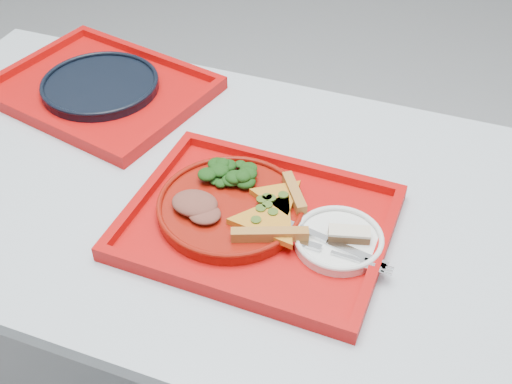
% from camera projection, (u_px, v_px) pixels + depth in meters
% --- Properties ---
extents(table, '(1.60, 0.80, 0.75)m').
position_uv_depth(table, '(245.00, 225.00, 1.24)').
color(table, silver).
rests_on(table, ground).
extents(tray_main, '(0.46, 0.36, 0.01)m').
position_uv_depth(tray_main, '(258.00, 225.00, 1.13)').
color(tray_main, '#B30A09').
rests_on(tray_main, table).
extents(tray_far, '(0.52, 0.44, 0.01)m').
position_uv_depth(tray_far, '(101.00, 91.00, 1.44)').
color(tray_far, '#B30A09').
rests_on(tray_far, table).
extents(dinner_plate, '(0.26, 0.26, 0.02)m').
position_uv_depth(dinner_plate, '(231.00, 208.00, 1.14)').
color(dinner_plate, maroon).
rests_on(dinner_plate, tray_main).
extents(side_plate, '(0.15, 0.15, 0.01)m').
position_uv_depth(side_plate, '(338.00, 241.00, 1.08)').
color(side_plate, white).
rests_on(side_plate, tray_main).
extents(navy_plate, '(0.26, 0.26, 0.02)m').
position_uv_depth(navy_plate, '(100.00, 86.00, 1.44)').
color(navy_plate, black).
rests_on(navy_plate, tray_far).
extents(pizza_slice_a, '(0.17, 0.18, 0.02)m').
position_uv_depth(pizza_slice_a, '(269.00, 219.00, 1.09)').
color(pizza_slice_a, gold).
rests_on(pizza_slice_a, dinner_plate).
extents(pizza_slice_b, '(0.15, 0.14, 0.02)m').
position_uv_depth(pizza_slice_b, '(279.00, 195.00, 1.13)').
color(pizza_slice_b, gold).
rests_on(pizza_slice_b, dinner_plate).
extents(salad_heap, '(0.09, 0.08, 0.04)m').
position_uv_depth(salad_heap, '(231.00, 170.00, 1.17)').
color(salad_heap, black).
rests_on(salad_heap, dinner_plate).
extents(meat_portion, '(0.08, 0.07, 0.02)m').
position_uv_depth(meat_portion, '(195.00, 203.00, 1.11)').
color(meat_portion, brown).
rests_on(meat_portion, dinner_plate).
extents(dessert_bar, '(0.07, 0.05, 0.02)m').
position_uv_depth(dessert_bar, '(349.00, 234.00, 1.07)').
color(dessert_bar, '#502B1A').
rests_on(dessert_bar, side_plate).
extents(knife, '(0.18, 0.05, 0.01)m').
position_uv_depth(knife, '(336.00, 244.00, 1.06)').
color(knife, silver).
rests_on(knife, side_plate).
extents(fork, '(0.19, 0.03, 0.01)m').
position_uv_depth(fork, '(330.00, 251.00, 1.05)').
color(fork, silver).
rests_on(fork, side_plate).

